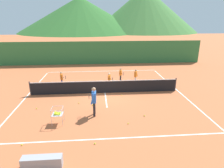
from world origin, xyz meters
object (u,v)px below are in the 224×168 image
Objects in this scene: tennis_ball_5 at (79,103)px; tennis_ball_8 at (22,145)px; tennis_net at (105,87)px; student_2 at (121,74)px; tennis_ball_6 at (92,105)px; tennis_ball_7 at (95,144)px; student_0 at (62,78)px; instructor at (94,99)px; tennis_ball_1 at (122,95)px; tennis_ball_0 at (144,116)px; courtside_bench at (42,162)px; tennis_ball_4 at (52,116)px; student_3 at (136,75)px; tennis_ball_3 at (128,123)px; student_1 at (109,79)px; ball_cart at (57,113)px; tennis_ball_2 at (37,108)px.

tennis_ball_5 and tennis_ball_8 have the same top height.
student_2 reaches higher than tennis_net.
tennis_ball_6 is at bearing -23.73° from tennis_ball_5.
student_0 is at bearing 108.49° from tennis_ball_7.
tennis_ball_5 is at bearing -127.18° from student_2.
tennis_ball_8 is at bearing -140.77° from instructor.
tennis_ball_5 is at bearing -159.33° from tennis_ball_1.
tennis_ball_5 is (-1.04, 1.71, -1.00)m from instructor.
tennis_net is 162.49× the size of tennis_ball_7.
courtside_bench is at bearing -142.98° from tennis_ball_0.
tennis_ball_4 is 1.00× the size of tennis_ball_6.
tennis_net is 8.57× the size of student_3.
tennis_ball_3 is (4.48, -6.47, -0.73)m from student_0.
tennis_net is at bearing -109.17° from student_1.
tennis_net is 9.03× the size of student_1.
ball_cart is 2.83m from tennis_ball_6.
ball_cart is at bearing -119.82° from student_1.
tennis_net is at bearing 57.48° from ball_cart.
tennis_ball_8 is (-5.01, -1.44, 0.00)m from tennis_ball_3.
tennis_net is 4.83m from tennis_ball_3.
tennis_net is 3.66m from instructor.
tennis_ball_5 and tennis_ball_7 have the same top height.
courtside_bench is (-1.82, -5.35, 0.20)m from tennis_ball_6.
tennis_ball_5 is 4.84m from tennis_ball_8.
tennis_net is 162.49× the size of tennis_ball_0.
tennis_ball_3 is 4.05m from tennis_ball_5.
tennis_ball_5 is at bearing 156.27° from tennis_ball_6.
student_2 is at bearing 69.29° from instructor.
tennis_ball_8 is (-2.17, -4.33, 0.00)m from tennis_ball_5.
student_3 is 8.18m from tennis_ball_4.
tennis_ball_1 is (3.95, 3.64, -0.55)m from ball_cart.
student_2 is 18.45× the size of tennis_ball_0.
tennis_ball_2 is at bearing 135.98° from tennis_ball_4.
tennis_ball_0 is 1.00× the size of tennis_ball_3.
student_1 is at bearing 75.57° from instructor.
student_3 reaches higher than tennis_ball_0.
tennis_ball_6 is at bearing -116.91° from student_2.
student_3 is 18.95× the size of tennis_ball_4.
tennis_ball_4 is 1.00× the size of tennis_ball_5.
tennis_ball_6 is (3.48, 0.20, 0.00)m from tennis_ball_2.
tennis_ball_6 is at bearing -111.45° from student_1.
tennis_ball_8 is (-0.53, -7.91, -0.73)m from student_0.
tennis_ball_0 is at bearing -4.27° from tennis_ball_4.
tennis_ball_2 is 1.00× the size of tennis_ball_3.
tennis_ball_8 is at bearing -128.05° from tennis_ball_6.
tennis_ball_5 is at bearing -135.31° from tennis_net.
student_1 is 9.35m from courtside_bench.
courtside_bench is at bearing -142.68° from tennis_ball_3.
student_3 is 18.95× the size of tennis_ball_1.
instructor is 4.26m from tennis_ball_8.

